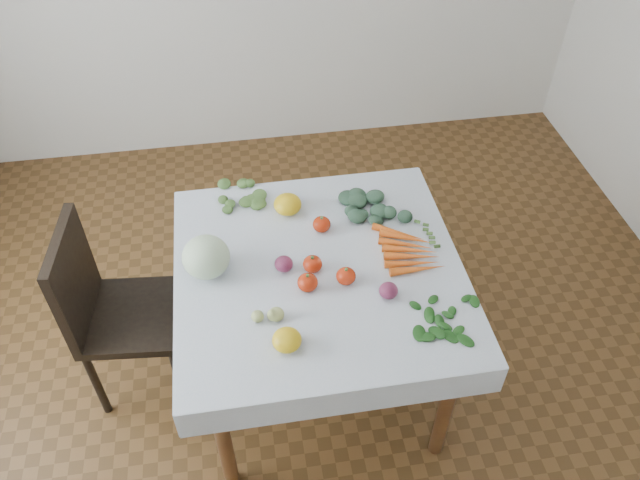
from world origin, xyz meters
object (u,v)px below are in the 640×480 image
object	(u,v)px
chair	(109,305)
carrot_bunch	(408,250)
cabbage	(206,257)
heirloom_back	(288,204)
table	(319,286)

from	to	relation	value
chair	carrot_bunch	size ratio (longest dim) A/B	3.04
chair	carrot_bunch	distance (m)	1.26
cabbage	heirloom_back	distance (m)	0.46
table	heirloom_back	distance (m)	0.39
chair	cabbage	size ratio (longest dim) A/B	5.01
table	chair	size ratio (longest dim) A/B	1.09
chair	heirloom_back	world-z (taller)	chair
chair	table	bearing A→B (deg)	-9.59
chair	cabbage	xyz separation A→B (m)	(0.44, -0.10, 0.31)
carrot_bunch	cabbage	bearing A→B (deg)	178.11
chair	heirloom_back	size ratio (longest dim) A/B	7.67
table	heirloom_back	size ratio (longest dim) A/B	8.37
heirloom_back	carrot_bunch	size ratio (longest dim) A/B	0.40
table	carrot_bunch	xyz separation A→B (m)	(0.36, 0.02, 0.12)
chair	carrot_bunch	world-z (taller)	chair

